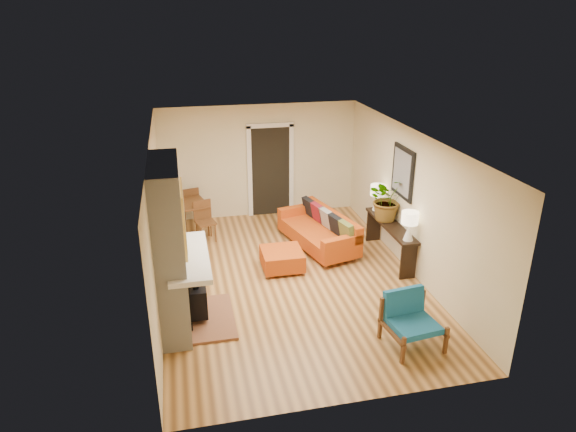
# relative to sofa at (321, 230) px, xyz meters

# --- Properties ---
(room_shell) EXTENTS (6.50, 6.50, 6.50)m
(room_shell) POSITION_rel_sofa_xyz_m (-0.32, 1.41, 0.89)
(room_shell) COLOR tan
(room_shell) RESTS_ON ground
(fireplace) EXTENTS (1.09, 1.68, 2.60)m
(fireplace) POSITION_rel_sofa_xyz_m (-2.92, -2.23, 0.89)
(fireplace) COLOR white
(fireplace) RESTS_ON ground
(sofa) EXTENTS (1.33, 2.15, 0.79)m
(sofa) POSITION_rel_sofa_xyz_m (0.00, 0.00, 0.00)
(sofa) COLOR silver
(sofa) RESTS_ON ground
(ottoman) EXTENTS (0.76, 0.76, 0.38)m
(ottoman) POSITION_rel_sofa_xyz_m (-0.99, -0.83, -0.13)
(ottoman) COLOR silver
(ottoman) RESTS_ON ground
(blue_chair) EXTENTS (0.83, 0.82, 0.78)m
(blue_chair) POSITION_rel_sofa_xyz_m (0.35, -3.44, 0.07)
(blue_chair) COLOR brown
(blue_chair) RESTS_ON ground
(dining_table) EXTENTS (0.93, 1.61, 0.85)m
(dining_table) POSITION_rel_sofa_xyz_m (-2.50, 1.33, 0.21)
(dining_table) COLOR brown
(dining_table) RESTS_ON ground
(console_table) EXTENTS (0.34, 1.85, 0.72)m
(console_table) POSITION_rel_sofa_xyz_m (1.15, -0.83, 0.23)
(console_table) COLOR black
(console_table) RESTS_ON ground
(lamp_near) EXTENTS (0.30, 0.30, 0.54)m
(lamp_near) POSITION_rel_sofa_xyz_m (1.15, -1.58, 0.72)
(lamp_near) COLOR white
(lamp_near) RESTS_ON console_table
(lamp_far) EXTENTS (0.30, 0.30, 0.54)m
(lamp_far) POSITION_rel_sofa_xyz_m (1.15, -0.07, 0.72)
(lamp_far) COLOR white
(lamp_far) RESTS_ON console_table
(houseplant) EXTENTS (0.90, 0.82, 0.87)m
(houseplant) POSITION_rel_sofa_xyz_m (1.14, -0.60, 0.81)
(houseplant) COLOR #1E5919
(houseplant) RESTS_ON console_table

